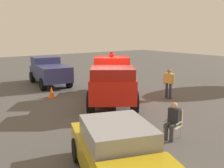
# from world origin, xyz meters

# --- Properties ---
(ground_plane) EXTENTS (60.00, 60.00, 0.00)m
(ground_plane) POSITION_xyz_m (0.00, 0.00, 0.00)
(ground_plane) COLOR #514F4C
(vintage_fire_truck) EXTENTS (6.11, 5.20, 2.59)m
(vintage_fire_truck) POSITION_xyz_m (-0.32, 0.42, 1.20)
(vintage_fire_truck) COLOR black
(vintage_fire_truck) RESTS_ON ground
(classic_hot_rod) EXTENTS (4.73, 3.18, 1.46)m
(classic_hot_rod) POSITION_xyz_m (5.99, -3.90, 0.75)
(classic_hot_rod) COLOR black
(classic_hot_rod) RESTS_ON ground
(parked_pickup) EXTENTS (4.99, 2.52, 1.90)m
(parked_pickup) POSITION_xyz_m (-6.65, -0.44, 0.99)
(parked_pickup) COLOR black
(parked_pickup) RESTS_ON ground
(lawn_chair_near_truck) EXTENTS (0.61, 0.60, 1.02)m
(lawn_chair_near_truck) POSITION_xyz_m (4.81, -0.61, 0.59)
(lawn_chair_near_truck) COLOR #B7BABF
(lawn_chair_near_truck) RESTS_ON ground
(spectator_seated) EXTENTS (0.49, 0.61, 1.29)m
(spectator_seated) POSITION_xyz_m (4.84, -0.74, 0.70)
(spectator_seated) COLOR #383842
(spectator_seated) RESTS_ON ground
(spectator_standing) EXTENTS (0.64, 0.36, 1.68)m
(spectator_standing) POSITION_xyz_m (0.98, 3.38, 0.96)
(spectator_standing) COLOR #2D334C
(spectator_standing) RESTS_ON ground
(traffic_cone) EXTENTS (0.40, 0.40, 0.64)m
(traffic_cone) POSITION_xyz_m (-3.10, -1.82, 0.31)
(traffic_cone) COLOR orange
(traffic_cone) RESTS_ON ground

